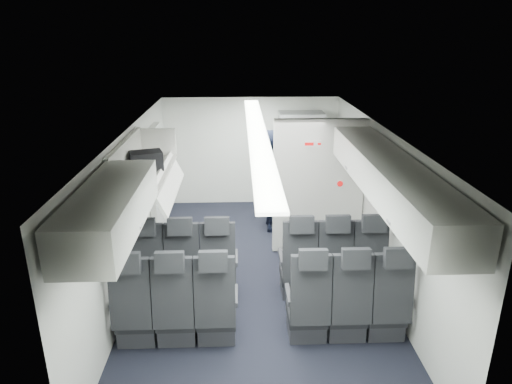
{
  "coord_description": "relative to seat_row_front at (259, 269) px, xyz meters",
  "views": [
    {
      "loc": [
        -0.24,
        -5.83,
        3.39
      ],
      "look_at": [
        0.0,
        0.4,
        1.15
      ],
      "focal_mm": 32.0,
      "sensor_mm": 36.0,
      "label": 1
    }
  ],
  "objects": [
    {
      "name": "cabin_shell",
      "position": [
        0.0,
        0.53,
        0.72
      ],
      "size": [
        3.41,
        6.01,
        2.16
      ],
      "color": "black",
      "rests_on": "ground"
    },
    {
      "name": "seat_row_front",
      "position": [
        0.0,
        0.0,
        0.0
      ],
      "size": [
        3.33,
        0.56,
        1.24
      ],
      "color": "black",
      "rests_on": "cabin_shell"
    },
    {
      "name": "seat_row_mid",
      "position": [
        0.0,
        -0.9,
        0.0
      ],
      "size": [
        3.33,
        0.56,
        1.24
      ],
      "color": "black",
      "rests_on": "cabin_shell"
    },
    {
      "name": "overhead_bin_left_rear",
      "position": [
        -1.4,
        -1.47,
        1.46
      ],
      "size": [
        0.53,
        1.8,
        0.4
      ],
      "color": "silver",
      "rests_on": "cabin_shell"
    },
    {
      "name": "overhead_bin_left_front_open",
      "position": [
        -1.44,
        0.28,
        1.33
      ],
      "size": [
        0.64,
        1.7,
        0.72
      ],
      "color": "#9E9E93",
      "rests_on": "cabin_shell"
    },
    {
      "name": "overhead_bin_right_rear",
      "position": [
        1.4,
        -1.47,
        1.46
      ],
      "size": [
        0.53,
        1.8,
        0.4
      ],
      "color": "silver",
      "rests_on": "cabin_shell"
    },
    {
      "name": "overhead_bin_right_front",
      "position": [
        1.4,
        0.28,
        1.46
      ],
      "size": [
        0.53,
        1.7,
        0.4
      ],
      "color": "silver",
      "rests_on": "cabin_shell"
    },
    {
      "name": "bulkhead_partition",
      "position": [
        0.98,
        1.33,
        0.67
      ],
      "size": [
        1.4,
        0.15,
        2.13
      ],
      "color": "silver",
      "rests_on": "cabin_shell"
    },
    {
      "name": "galley_unit",
      "position": [
        0.95,
        3.25,
        0.55
      ],
      "size": [
        0.85,
        0.52,
        1.9
      ],
      "color": "#939399",
      "rests_on": "cabin_shell"
    },
    {
      "name": "boarding_door",
      "position": [
        -1.64,
        2.09,
        0.55
      ],
      "size": [
        0.12,
        1.27,
        1.86
      ],
      "color": "silver",
      "rests_on": "cabin_shell"
    },
    {
      "name": "flight_attendant",
      "position": [
        0.32,
        2.24,
        0.49
      ],
      "size": [
        0.48,
        0.68,
        1.79
      ],
      "primitive_type": "imported",
      "rotation": [
        0.0,
        0.0,
        1.65
      ],
      "color": "black",
      "rests_on": "ground"
    },
    {
      "name": "carry_on_bag",
      "position": [
        -1.41,
        0.29,
        1.42
      ],
      "size": [
        0.46,
        0.38,
        0.24
      ],
      "primitive_type": "cube",
      "rotation": [
        0.0,
        0.0,
        0.31
      ],
      "color": "black",
      "rests_on": "overhead_bin_left_front_open"
    },
    {
      "name": "papers",
      "position": [
        0.51,
        2.19,
        0.69
      ],
      "size": [
        0.19,
        0.06,
        0.13
      ],
      "primitive_type": "cube",
      "rotation": [
        0.0,
        0.0,
        -0.23
      ],
      "color": "white",
      "rests_on": "flight_attendant"
    }
  ]
}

